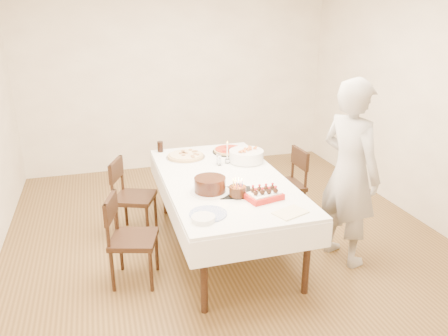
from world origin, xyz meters
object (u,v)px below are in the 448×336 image
object	(u,v)px
chair_right_savory	(284,186)
layer_cake	(210,185)
pasta_bowl	(246,156)
person	(349,173)
pizza_pepperoni	(229,150)
chair_left_savory	(135,198)
dining_table	(224,213)
chair_left_dessert	(134,239)
taper_candle	(227,152)
pizza_white	(186,156)
cola_glass	(160,147)
strawberry_box	(264,195)
birthday_cake	(238,187)

from	to	relation	value
chair_right_savory	layer_cake	bearing A→B (deg)	-148.34
pasta_bowl	person	bearing A→B (deg)	-52.87
pizza_pepperoni	chair_left_savory	bearing A→B (deg)	-168.63
dining_table	chair_left_dessert	world-z (taller)	chair_left_dessert
dining_table	taper_candle	world-z (taller)	taper_candle
person	pizza_pepperoni	distance (m)	1.48
person	pizza_white	size ratio (longest dim) A/B	4.09
chair_right_savory	cola_glass	size ratio (longest dim) A/B	6.88
pizza_white	dining_table	bearing A→B (deg)	-71.49
chair_left_savory	person	distance (m)	2.19
chair_left_dessert	strawberry_box	world-z (taller)	strawberry_box
chair_right_savory	chair_left_savory	world-z (taller)	chair_right_savory
chair_left_savory	chair_left_dessert	world-z (taller)	chair_left_savory
pizza_pepperoni	cola_glass	distance (m)	0.78
pizza_pepperoni	pasta_bowl	xyz separation A→B (m)	(0.08, -0.36, 0.04)
pasta_bowl	layer_cake	xyz separation A→B (m)	(-0.58, -0.68, 0.00)
chair_left_savory	pasta_bowl	distance (m)	1.26
dining_table	layer_cake	bearing A→B (deg)	-126.01
pizza_pepperoni	pasta_bowl	world-z (taller)	pasta_bowl
pizza_pepperoni	pasta_bowl	distance (m)	0.38
chair_left_savory	chair_left_dessert	bearing A→B (deg)	105.88
pizza_pepperoni	cola_glass	size ratio (longest dim) A/B	3.06
dining_table	layer_cake	xyz separation A→B (m)	(-0.22, -0.30, 0.44)
dining_table	pasta_bowl	distance (m)	0.69
dining_table	strawberry_box	world-z (taller)	strawberry_box
chair_left_dessert	layer_cake	bearing A→B (deg)	-159.85
chair_left_savory	pizza_white	size ratio (longest dim) A/B	1.96
pizza_white	strawberry_box	size ratio (longest dim) A/B	1.43
pizza_white	pasta_bowl	size ratio (longest dim) A/B	1.17
chair_left_dessert	taper_candle	size ratio (longest dim) A/B	3.33
dining_table	chair_left_savory	world-z (taller)	chair_left_savory
layer_cake	strawberry_box	xyz separation A→B (m)	(0.41, -0.28, -0.03)
taper_candle	pizza_white	bearing A→B (deg)	142.95
chair_left_savory	layer_cake	world-z (taller)	layer_cake
chair_right_savory	taper_candle	bearing A→B (deg)	176.61
layer_cake	birthday_cake	distance (m)	0.26
pizza_pepperoni	taper_candle	distance (m)	0.38
dining_table	layer_cake	distance (m)	0.58
cola_glass	strawberry_box	bearing A→B (deg)	-67.31
dining_table	pizza_white	distance (m)	0.83
layer_cake	person	bearing A→B (deg)	-9.77
chair_left_savory	layer_cake	xyz separation A→B (m)	(0.60, -0.83, 0.40)
taper_candle	dining_table	bearing A→B (deg)	-111.06
chair_left_dessert	cola_glass	world-z (taller)	cola_glass
person	chair_right_savory	bearing A→B (deg)	-2.47
layer_cake	birthday_cake	world-z (taller)	birthday_cake
pizza_white	strawberry_box	world-z (taller)	strawberry_box
dining_table	cola_glass	bearing A→B (deg)	115.25
dining_table	taper_candle	xyz separation A→B (m)	(0.15, 0.40, 0.50)
strawberry_box	person	bearing A→B (deg)	3.88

